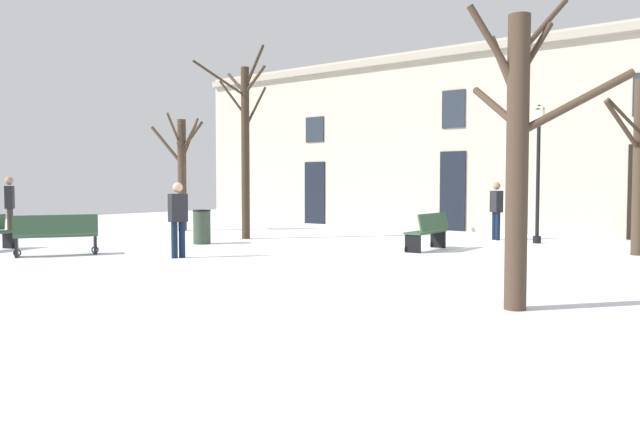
% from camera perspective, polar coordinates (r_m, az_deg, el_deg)
% --- Properties ---
extents(ground_plane, '(37.98, 37.98, 0.00)m').
position_cam_1_polar(ground_plane, '(13.59, -4.94, -4.20)').
color(ground_plane, white).
extents(building_facade, '(23.74, 0.60, 6.37)m').
position_cam_1_polar(building_facade, '(21.86, 12.75, 6.93)').
color(building_facade, '#BCB29E').
rests_on(building_facade, ground).
extents(tree_left_of_center, '(2.07, 2.39, 3.97)m').
position_cam_1_polar(tree_left_of_center, '(21.75, -12.73, 4.09)').
color(tree_left_of_center, '#423326').
rests_on(tree_left_of_center, ground).
extents(tree_near_facade, '(2.18, 1.84, 4.31)m').
position_cam_1_polar(tree_near_facade, '(8.44, 18.02, 5.81)').
color(tree_near_facade, '#423326').
rests_on(tree_near_facade, ground).
extents(tree_right_of_center, '(2.29, 2.78, 5.91)m').
position_cam_1_polar(tree_right_of_center, '(18.32, -6.98, 6.65)').
color(tree_right_of_center, '#382B1E').
rests_on(tree_right_of_center, ground).
extents(tree_foreground, '(1.23, 1.24, 4.38)m').
position_cam_1_polar(tree_foreground, '(15.75, 27.48, 4.28)').
color(tree_foreground, '#423326').
rests_on(tree_foreground, ground).
extents(streetlamp, '(0.30, 0.30, 3.79)m').
position_cam_1_polar(streetlamp, '(17.82, 19.64, 4.79)').
color(streetlamp, black).
rests_on(streetlamp, ground).
extents(litter_bin, '(0.49, 0.49, 0.92)m').
position_cam_1_polar(litter_bin, '(16.94, -10.93, -1.27)').
color(litter_bin, '#2D3D2D').
rests_on(litter_bin, ground).
extents(bench_facing_shops, '(0.53, 1.57, 0.93)m').
position_cam_1_polar(bench_facing_shops, '(15.29, 10.03, -1.70)').
color(bench_facing_shops, '#2D4C33').
rests_on(bench_facing_shops, ground).
extents(bench_back_to_back_right, '(1.28, 1.77, 0.94)m').
position_cam_1_polar(bench_back_to_back_right, '(15.16, -23.30, -1.84)').
color(bench_back_to_back_right, '#2D4C33').
rests_on(bench_back_to_back_right, ground).
extents(person_near_bench, '(0.44, 0.40, 1.84)m').
position_cam_1_polar(person_near_bench, '(20.56, -26.89, 0.79)').
color(person_near_bench, '#2D271E').
rests_on(person_near_bench, ground).
extents(person_crossing_plaza, '(0.31, 0.42, 1.67)m').
position_cam_1_polar(person_crossing_plaza, '(13.87, -13.07, -0.29)').
color(person_crossing_plaza, black).
rests_on(person_crossing_plaza, ground).
extents(person_by_shop_door, '(0.43, 0.41, 1.68)m').
position_cam_1_polar(person_by_shop_door, '(18.46, 16.07, 0.46)').
color(person_by_shop_door, black).
rests_on(person_by_shop_door, ground).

